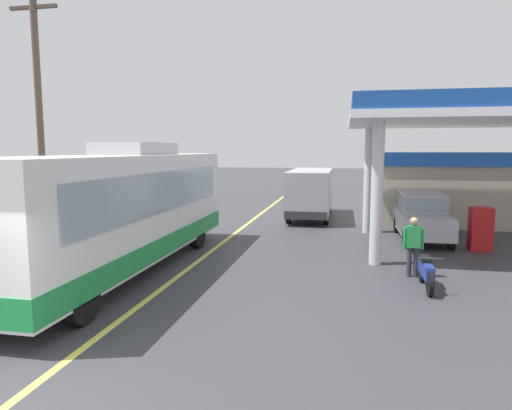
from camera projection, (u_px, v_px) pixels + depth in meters
name	position (u px, v px, depth m)	size (l,w,h in m)	color
ground	(264.00, 211.00, 25.54)	(120.00, 120.00, 0.00)	#38383D
lane_divider_stripe	(245.00, 226.00, 20.67)	(0.16, 50.00, 0.01)	#D8CC4C
coach_bus_main	(122.00, 212.00, 12.81)	(2.60, 11.04, 3.69)	white
gas_station_roadside	(455.00, 169.00, 19.42)	(9.10, 11.95, 5.10)	#194799
car_at_pump	(422.00, 214.00, 17.32)	(1.70, 4.20, 1.82)	#B2B2B7
minibus_opposing_lane	(311.00, 189.00, 22.95)	(2.04, 6.13, 2.44)	#A5A5AD
motorcycle_parked_forecourt	(426.00, 271.00, 11.30)	(0.55, 1.80, 0.92)	black
pedestrian_near_pump	(413.00, 243.00, 12.27)	(0.55, 0.22, 1.66)	#33333F
pedestrian_by_shop	(404.00, 208.00, 19.79)	(0.55, 0.22, 1.66)	#33333F
utility_pole_roadside	(39.00, 116.00, 16.01)	(1.80, 0.24, 8.97)	brown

